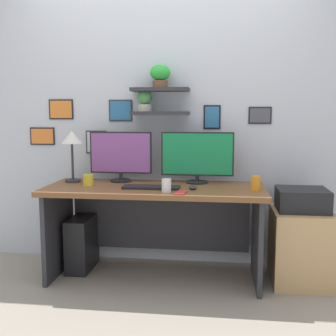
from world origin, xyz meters
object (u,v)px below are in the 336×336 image
Objects in this scene: drawer_cabinet at (300,246)px; printer at (302,200)px; desk_lamp at (72,142)px; monitor_right at (197,156)px; monitor_left at (121,155)px; cell_phone at (181,193)px; desk at (156,210)px; coffee_mug at (88,180)px; computer_mouse at (193,187)px; pen_cup at (166,185)px; keyboard at (151,187)px; water_cup at (256,183)px; computer_tower_left at (82,243)px.

printer is (0.00, 0.00, 0.37)m from drawer_cabinet.
monitor_right is at bearing 4.33° from desk_lamp.
monitor_left is 0.76m from cell_phone.
coffee_mug is at bearing -172.04° from desk.
cell_phone is (-0.08, -0.17, -0.01)m from computer_mouse.
computer_mouse is at bearing -171.04° from printer.
monitor_right is 1.58× the size of printer.
monitor_left reaches higher than cell_phone.
monitor_left is at bearing -179.99° from monitor_right.
monitor_right is 0.51m from pen_cup.
desk is at bearing 155.99° from computer_mouse.
desk is 4.03× the size of desk_lamp.
monitor_left is 0.73m from computer_mouse.
drawer_cabinet is at bearing -2.66° from desk_lamp.
water_cup is (0.79, 0.02, 0.05)m from keyboard.
monitor_right reaches higher than monitor_left.
keyboard is at bearing -7.20° from coffee_mug.
desk_lamp is 1.13× the size of printer.
pen_cup is at bearing -23.69° from computer_tower_left.
computer_tower_left is (-0.64, 0.20, -0.54)m from keyboard.
computer_mouse reaches higher than drawer_cabinet.
drawer_cabinet is at bearing -6.43° from monitor_left.
monitor_left is at bearing 165.57° from water_cup.
coffee_mug is at bearing 170.89° from cell_phone.
keyboard is 0.98× the size of computer_tower_left.
desk reaches higher than computer_tower_left.
monitor_right reaches higher than computer_tower_left.
keyboard is at bearing -178.70° from water_cup.
monitor_right is at bearing 15.37° from coffee_mug.
computer_mouse is 0.23m from pen_cup.
desk_lamp is at bearing 177.34° from printer.
coffee_mug reaches higher than computer_tower_left.
coffee_mug is (0.19, -0.16, -0.29)m from desk_lamp.
printer is at bearing -0.23° from desk.
computer_tower_left is at bearing 156.31° from pen_cup.
computer_tower_left is (-0.65, 0.06, -0.32)m from desk.
cell_phone is 0.12m from pen_cup.
monitor_left reaches higher than computer_tower_left.
coffee_mug is at bearing 177.92° from water_cup.
coffee_mug is at bearing 163.02° from pen_cup.
cell_phone is 0.31× the size of computer_tower_left.
cell_phone is 1.56× the size of coffee_mug.
computer_mouse is at bearing -178.29° from water_cup.
monitor_left is at bearing 135.71° from keyboard.
computer_mouse reaches higher than printer.
desk is at bearing 179.77° from printer.
desk_lamp is at bearing -168.74° from monitor_left.
pen_cup is (-0.19, -0.14, 0.04)m from computer_mouse.
monitor_left is 1.51m from printer.
monitor_right reaches higher than printer.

